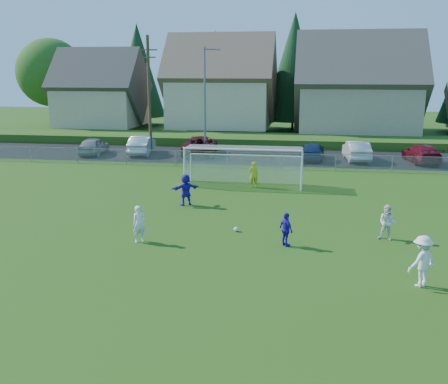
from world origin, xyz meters
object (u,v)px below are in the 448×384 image
Objects in this scene: car_a at (94,146)px; car_e at (313,151)px; player_white_a at (139,224)px; car_f at (357,151)px; car_c at (200,145)px; soccer_goal at (244,160)px; player_white_c at (422,261)px; player_blue_b at (186,190)px; player_white_b at (387,223)px; goalkeeper at (253,174)px; car_b at (142,145)px; car_g at (422,154)px; player_blue_a at (286,230)px; soccer_ball at (236,229)px.

car_e reaches higher than car_a.
player_white_a and car_f have the same top height.
car_c is 12.66m from soccer_goal.
car_e is (-3.58, 25.29, -0.14)m from player_white_c.
soccer_goal reaches higher than player_white_c.
car_c is at bearing -114.09° from player_blue_b.
player_white_a is 10.69m from player_white_b.
goalkeeper is 1.18m from soccer_goal.
car_e is (7.39, 22.30, -0.04)m from player_white_a.
player_white_b is at bearing -122.03° from player_white_c.
player_blue_b is 6.16m from soccer_goal.
goalkeeper is 0.33× the size of car_b.
soccer_goal reaches higher than car_g.
car_g is (5.01, -0.25, -0.07)m from car_f.
player_white_a is 1.10× the size of player_blue_a.
car_a is 4.18m from car_b.
car_b is 0.66× the size of soccer_goal.
player_blue_a is 11.28m from goalkeeper.
car_a is (-17.60, 21.69, 0.02)m from player_blue_a.
car_c is 1.21× the size of car_f.
player_blue_b is at bearing -79.33° from player_white_c.
car_g is 0.67× the size of soccer_goal.
car_f is 0.65× the size of soccer_goal.
car_a is 17.66m from soccer_goal.
player_white_b is 21.15m from car_g.
player_white_a is at bearing -52.57° from player_white_c.
player_blue_b is 5.94m from goalkeeper.
player_blue_b is 0.23× the size of soccer_goal.
player_blue_a is at bearing 125.16° from car_a.
goalkeeper is at bearing 74.87° from car_e.
player_blue_b is 0.39× the size of car_e.
car_g is at bearing -61.23° from player_blue_a.
player_white_c reaches higher than player_blue_b.
player_blue_a is 21.89m from car_e.
player_blue_a is (-4.74, 3.44, -0.18)m from player_white_c.
car_f is (7.02, 20.55, 0.69)m from soccer_ball.
car_a is 0.98× the size of car_e.
soccer_goal is at bearing 48.91° from car_f.
soccer_goal reaches higher than player_blue_a.
soccer_goal reaches higher than player_blue_b.
car_b is (-7.81, 16.54, -0.06)m from player_blue_b.
player_white_a is at bearing 89.31° from car_c.
player_blue_b is 19.27m from car_f.
soccer_ball is 23.61m from car_g.
car_c reaches higher than soccer_ball.
car_e is (3.49, 20.21, 0.65)m from soccer_ball.
goalkeeper is 16.42m from car_g.
car_e is at bearing 31.91° from player_white_a.
player_blue_a is at bearing 90.57° from car_e.
player_white_c is at bearing -163.35° from player_blue_a.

